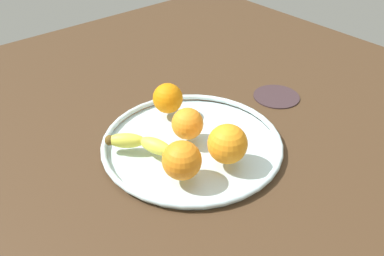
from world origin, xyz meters
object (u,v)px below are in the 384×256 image
at_px(orange_back_right, 186,124).
at_px(orange_front_right, 227,144).
at_px(banana, 150,149).
at_px(orange_center, 182,160).
at_px(orange_front_left, 168,98).
at_px(ambient_coaster, 276,96).
at_px(fruit_bowl, 192,143).

bearing_deg(orange_back_right, orange_front_right, -172.50).
height_order(banana, orange_center, orange_center).
relative_size(banana, orange_front_left, 2.82).
bearing_deg(orange_front_right, orange_center, 77.93).
bearing_deg(orange_front_left, orange_back_right, 161.99).
bearing_deg(banana, orange_center, 167.95).
relative_size(banana, orange_back_right, 2.90).
bearing_deg(ambient_coaster, orange_front_left, 68.83).
height_order(fruit_bowl, orange_front_right, orange_front_right).
relative_size(banana, orange_center, 2.62).
distance_m(fruit_bowl, banana, 0.10).
bearing_deg(orange_back_right, banana, 89.31).
relative_size(orange_back_right, orange_center, 0.90).
height_order(banana, ambient_coaster, banana).
distance_m(banana, orange_front_right, 0.15).
xyz_separation_m(banana, orange_center, (-0.09, -0.01, 0.02)).
bearing_deg(orange_front_left, orange_front_right, 174.64).
bearing_deg(orange_back_right, orange_center, 136.92).
distance_m(orange_back_right, orange_front_left, 0.11).
distance_m(banana, orange_front_left, 0.16).
distance_m(orange_front_left, ambient_coaster, 0.29).
bearing_deg(orange_front_left, fruit_bowl, 166.07).
bearing_deg(fruit_bowl, orange_front_right, -174.10).
relative_size(orange_back_right, orange_front_left, 0.97).
bearing_deg(fruit_bowl, orange_front_left, -13.93).
height_order(orange_front_left, ambient_coaster, orange_front_left).
relative_size(orange_back_right, orange_front_right, 0.86).
distance_m(banana, ambient_coaster, 0.39).
xyz_separation_m(orange_front_left, orange_center, (-0.19, 0.12, 0.00)).
distance_m(orange_front_right, orange_front_left, 0.21).
height_order(orange_back_right, orange_center, orange_center).
distance_m(orange_back_right, orange_center, 0.12).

